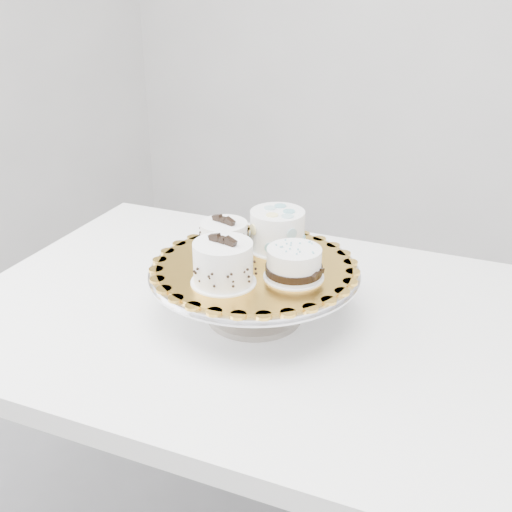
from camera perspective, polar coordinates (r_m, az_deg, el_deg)
The scene contains 7 objects.
table at distance 1.31m, azimuth 1.58°, elevation -7.90°, with size 1.39×1.06×0.75m.
cake_stand at distance 1.23m, azimuth -0.14°, elevation -2.46°, with size 0.40×0.40×0.11m.
cake_board at distance 1.21m, azimuth -0.14°, elevation -0.91°, with size 0.37×0.37×0.01m, color #C58829.
cake_swirl at distance 1.13m, azimuth -2.94°, elevation -0.71°, with size 0.12×0.12×0.09m.
cake_banded at distance 1.24m, azimuth -2.86°, elevation 1.45°, with size 0.10×0.10×0.08m.
cake_dots at distance 1.26m, azimuth 1.91°, elevation 2.36°, with size 0.13×0.13×0.08m.
cake_ribbon at distance 1.15m, azimuth 3.44°, elevation -0.73°, with size 0.12×0.11×0.06m.
Camera 1 is at (0.68, -0.82, 1.39)m, focal length 45.00 mm.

